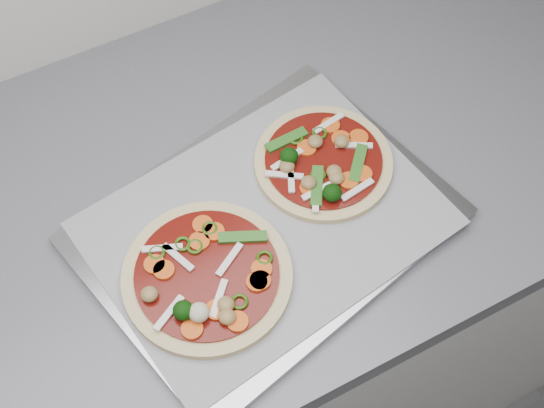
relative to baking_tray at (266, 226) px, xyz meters
name	(u,v)px	position (x,y,z in m)	size (l,w,h in m)	color
base_cabinet	(190,348)	(-0.11, 0.08, -0.48)	(3.60, 0.60, 0.86)	silver
countertop	(157,222)	(-0.11, 0.08, -0.03)	(3.60, 0.60, 0.04)	slate
baking_tray	(266,226)	(0.00, 0.00, 0.00)	(0.43, 0.31, 0.01)	#9A999E
parchment	(265,223)	(0.00, 0.00, 0.01)	(0.41, 0.30, 0.00)	gray
pizza_left	(207,277)	(-0.10, -0.04, 0.02)	(0.22, 0.22, 0.03)	tan
pizza_right	(323,162)	(0.10, 0.04, 0.02)	(0.18, 0.18, 0.03)	tan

